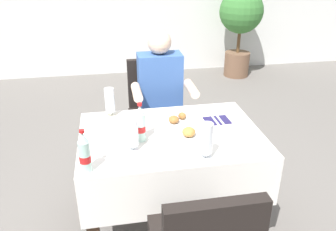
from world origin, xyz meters
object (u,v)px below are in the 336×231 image
object	(u,v)px
main_dining_table	(171,156)
beer_glass_right	(207,140)
napkin_cutlery_set	(217,120)
plate_far_diner	(177,120)
chair_far_diner_seat	(154,110)
beer_glass_middle	(110,102)
cola_bottle_secondary	(140,124)
seated_diner_far	(161,98)
plate_near_camera	(187,136)
beer_glass_left	(132,135)
potted_plant_corner	(241,21)
cola_bottle_primary	(85,154)

from	to	relation	value
main_dining_table	beer_glass_right	bearing A→B (deg)	-66.24
main_dining_table	napkin_cutlery_set	bearing A→B (deg)	18.72
plate_far_diner	chair_far_diner_seat	bearing A→B (deg)	96.36
beer_glass_middle	cola_bottle_secondary	distance (m)	0.43
seated_diner_far	napkin_cutlery_set	world-z (taller)	seated_diner_far
seated_diner_far	cola_bottle_secondary	bearing A→B (deg)	-108.26
plate_near_camera	beer_glass_right	distance (m)	0.25
main_dining_table	beer_glass_left	world-z (taller)	beer_glass_left
beer_glass_right	potted_plant_corner	distance (m)	3.72
beer_glass_right	beer_glass_middle	bearing A→B (deg)	128.26
main_dining_table	chair_far_diner_seat	xyz separation A→B (m)	(0.00, 0.80, -0.02)
plate_near_camera	napkin_cutlery_set	size ratio (longest dim) A/B	1.21
main_dining_table	seated_diner_far	size ratio (longest dim) A/B	0.93
plate_near_camera	napkin_cutlery_set	xyz separation A→B (m)	(0.26, 0.22, -0.02)
seated_diner_far	napkin_cutlery_set	distance (m)	0.65
cola_bottle_primary	napkin_cutlery_set	bearing A→B (deg)	27.79
plate_near_camera	cola_bottle_primary	distance (m)	0.66
beer_glass_right	chair_far_diner_seat	bearing A→B (deg)	97.24
beer_glass_middle	potted_plant_corner	world-z (taller)	potted_plant_corner
main_dining_table	seated_diner_far	xyz separation A→B (m)	(0.05, 0.69, 0.14)
beer_glass_left	beer_glass_middle	xyz separation A→B (m)	(-0.12, 0.50, 0.01)
plate_far_diner	cola_bottle_secondary	distance (m)	0.35
seated_diner_far	plate_near_camera	xyz separation A→B (m)	(0.04, -0.79, 0.06)
plate_near_camera	beer_glass_right	size ratio (longest dim) A/B	1.05
beer_glass_middle	plate_near_camera	bearing A→B (deg)	-43.09
seated_diner_far	main_dining_table	bearing A→B (deg)	-93.88
napkin_cutlery_set	chair_far_diner_seat	bearing A→B (deg)	117.22
beer_glass_left	potted_plant_corner	world-z (taller)	potted_plant_corner
napkin_cutlery_set	cola_bottle_primary	bearing A→B (deg)	-152.21
plate_far_diner	cola_bottle_secondary	xyz separation A→B (m)	(-0.27, -0.20, 0.09)
cola_bottle_secondary	potted_plant_corner	bearing A→B (deg)	59.54
main_dining_table	potted_plant_corner	bearing A→B (deg)	61.90
main_dining_table	beer_glass_right	world-z (taller)	beer_glass_right
plate_near_camera	plate_far_diner	distance (m)	0.24
potted_plant_corner	beer_glass_left	bearing A→B (deg)	-120.43
chair_far_diner_seat	seated_diner_far	bearing A→B (deg)	-66.73
plate_near_camera	potted_plant_corner	world-z (taller)	potted_plant_corner
beer_glass_left	cola_bottle_secondary	world-z (taller)	cola_bottle_secondary
beer_glass_left	plate_near_camera	bearing A→B (deg)	10.31
chair_far_diner_seat	cola_bottle_primary	distance (m)	1.29
plate_near_camera	beer_glass_right	xyz separation A→B (m)	(0.06, -0.22, 0.09)
cola_bottle_primary	cola_bottle_secondary	world-z (taller)	same
beer_glass_middle	plate_far_diner	bearing A→B (deg)	-22.90
plate_near_camera	cola_bottle_secondary	world-z (taller)	cola_bottle_secondary
plate_far_diner	seated_diner_far	bearing A→B (deg)	92.75
plate_far_diner	napkin_cutlery_set	world-z (taller)	plate_far_diner
cola_bottle_secondary	napkin_cutlery_set	xyz separation A→B (m)	(0.55, 0.17, -0.11)
napkin_cutlery_set	cola_bottle_secondary	bearing A→B (deg)	-162.39
cola_bottle_primary	potted_plant_corner	size ratio (longest dim) A/B	0.19
main_dining_table	napkin_cutlery_set	distance (m)	0.41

